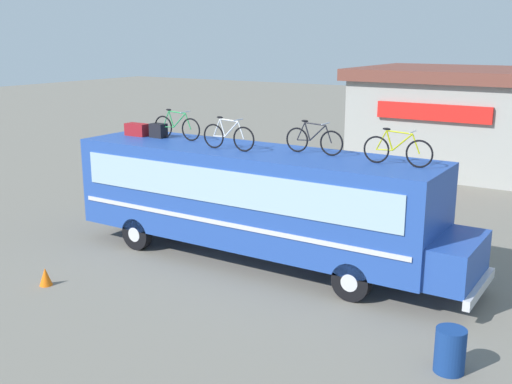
{
  "coord_description": "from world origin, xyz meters",
  "views": [
    {
      "loc": [
        9.03,
        -13.9,
        6.1
      ],
      "look_at": [
        0.18,
        0.0,
        1.96
      ],
      "focal_mm": 43.57,
      "sensor_mm": 36.0,
      "label": 1
    }
  ],
  "objects_px": {
    "rooftop_bicycle_3": "(314,140)",
    "trash_bin": "(450,350)",
    "traffic_cone": "(45,277)",
    "luggage_bag_1": "(137,130)",
    "luggage_bag_2": "(158,131)",
    "rooftop_bicycle_2": "(228,136)",
    "bus": "(256,197)",
    "rooftop_bicycle_4": "(397,150)",
    "rooftop_bicycle_1": "(177,127)"
  },
  "relations": [
    {
      "from": "bus",
      "to": "luggage_bag_2",
      "type": "distance_m",
      "value": 3.97
    },
    {
      "from": "luggage_bag_1",
      "to": "rooftop_bicycle_4",
      "type": "xyz_separation_m",
      "value": [
        8.35,
        -0.06,
        0.18
      ]
    },
    {
      "from": "rooftop_bicycle_3",
      "to": "traffic_cone",
      "type": "height_order",
      "value": "rooftop_bicycle_3"
    },
    {
      "from": "bus",
      "to": "trash_bin",
      "type": "height_order",
      "value": "bus"
    },
    {
      "from": "luggage_bag_2",
      "to": "rooftop_bicycle_1",
      "type": "height_order",
      "value": "rooftop_bicycle_1"
    },
    {
      "from": "rooftop_bicycle_4",
      "to": "trash_bin",
      "type": "xyz_separation_m",
      "value": [
        2.37,
        -3.23,
        -3.06
      ]
    },
    {
      "from": "luggage_bag_2",
      "to": "trash_bin",
      "type": "relative_size",
      "value": 0.55
    },
    {
      "from": "rooftop_bicycle_3",
      "to": "trash_bin",
      "type": "distance_m",
      "value": 6.61
    },
    {
      "from": "luggage_bag_1",
      "to": "luggage_bag_2",
      "type": "bearing_deg",
      "value": 6.05
    },
    {
      "from": "luggage_bag_1",
      "to": "rooftop_bicycle_1",
      "type": "xyz_separation_m",
      "value": [
        1.49,
        0.1,
        0.19
      ]
    },
    {
      "from": "rooftop_bicycle_2",
      "to": "luggage_bag_2",
      "type": "bearing_deg",
      "value": 168.68
    },
    {
      "from": "trash_bin",
      "to": "traffic_cone",
      "type": "relative_size",
      "value": 1.86
    },
    {
      "from": "luggage_bag_1",
      "to": "bus",
      "type": "bearing_deg",
      "value": -2.05
    },
    {
      "from": "rooftop_bicycle_2",
      "to": "bus",
      "type": "bearing_deg",
      "value": 28.49
    },
    {
      "from": "rooftop_bicycle_1",
      "to": "bus",
      "type": "bearing_deg",
      "value": -5.08
    },
    {
      "from": "luggage_bag_1",
      "to": "rooftop_bicycle_1",
      "type": "bearing_deg",
      "value": 3.97
    },
    {
      "from": "luggage_bag_2",
      "to": "traffic_cone",
      "type": "bearing_deg",
      "value": -87.68
    },
    {
      "from": "rooftop_bicycle_2",
      "to": "rooftop_bicycle_4",
      "type": "distance_m",
      "value": 4.58
    },
    {
      "from": "rooftop_bicycle_4",
      "to": "trash_bin",
      "type": "height_order",
      "value": "rooftop_bicycle_4"
    },
    {
      "from": "bus",
      "to": "rooftop_bicycle_1",
      "type": "distance_m",
      "value": 3.42
    },
    {
      "from": "trash_bin",
      "to": "rooftop_bicycle_3",
      "type": "bearing_deg",
      "value": 143.56
    },
    {
      "from": "luggage_bag_1",
      "to": "rooftop_bicycle_4",
      "type": "distance_m",
      "value": 8.35
    },
    {
      "from": "bus",
      "to": "traffic_cone",
      "type": "bearing_deg",
      "value": -128.18
    },
    {
      "from": "rooftop_bicycle_1",
      "to": "trash_bin",
      "type": "distance_m",
      "value": 10.3
    },
    {
      "from": "rooftop_bicycle_1",
      "to": "rooftop_bicycle_4",
      "type": "relative_size",
      "value": 1.0
    },
    {
      "from": "rooftop_bicycle_3",
      "to": "rooftop_bicycle_4",
      "type": "bearing_deg",
      "value": -6.24
    },
    {
      "from": "rooftop_bicycle_3",
      "to": "rooftop_bicycle_4",
      "type": "height_order",
      "value": "rooftop_bicycle_4"
    },
    {
      "from": "traffic_cone",
      "to": "luggage_bag_1",
      "type": "bearing_deg",
      "value": 102.04
    },
    {
      "from": "rooftop_bicycle_4",
      "to": "rooftop_bicycle_3",
      "type": "bearing_deg",
      "value": 173.76
    },
    {
      "from": "trash_bin",
      "to": "rooftop_bicycle_2",
      "type": "bearing_deg",
      "value": 158.19
    },
    {
      "from": "luggage_bag_1",
      "to": "rooftop_bicycle_1",
      "type": "relative_size",
      "value": 0.43
    },
    {
      "from": "rooftop_bicycle_1",
      "to": "rooftop_bicycle_4",
      "type": "bearing_deg",
      "value": -1.4
    },
    {
      "from": "rooftop_bicycle_1",
      "to": "rooftop_bicycle_4",
      "type": "xyz_separation_m",
      "value": [
        6.85,
        -0.17,
        -0.01
      ]
    },
    {
      "from": "bus",
      "to": "trash_bin",
      "type": "distance_m",
      "value": 7.14
    },
    {
      "from": "luggage_bag_2",
      "to": "rooftop_bicycle_2",
      "type": "xyz_separation_m",
      "value": [
        3.0,
        -0.6,
        0.16
      ]
    },
    {
      "from": "luggage_bag_2",
      "to": "rooftop_bicycle_3",
      "type": "distance_m",
      "value": 5.22
    },
    {
      "from": "trash_bin",
      "to": "rooftop_bicycle_1",
      "type": "bearing_deg",
      "value": 159.81
    },
    {
      "from": "bus",
      "to": "rooftop_bicycle_1",
      "type": "xyz_separation_m",
      "value": [
        -2.96,
        0.26,
        1.68
      ]
    },
    {
      "from": "rooftop_bicycle_1",
      "to": "rooftop_bicycle_4",
      "type": "distance_m",
      "value": 6.86
    },
    {
      "from": "rooftop_bicycle_3",
      "to": "trash_bin",
      "type": "xyz_separation_m",
      "value": [
        4.72,
        -3.48,
        -3.06
      ]
    },
    {
      "from": "traffic_cone",
      "to": "bus",
      "type": "bearing_deg",
      "value": 51.82
    },
    {
      "from": "rooftop_bicycle_2",
      "to": "traffic_cone",
      "type": "distance_m",
      "value": 5.92
    },
    {
      "from": "luggage_bag_2",
      "to": "rooftop_bicycle_3",
      "type": "height_order",
      "value": "rooftop_bicycle_3"
    },
    {
      "from": "luggage_bag_1",
      "to": "rooftop_bicycle_3",
      "type": "distance_m",
      "value": 6.01
    },
    {
      "from": "rooftop_bicycle_1",
      "to": "rooftop_bicycle_3",
      "type": "xyz_separation_m",
      "value": [
        4.51,
        0.09,
        -0.01
      ]
    },
    {
      "from": "rooftop_bicycle_3",
      "to": "trash_bin",
      "type": "relative_size",
      "value": 1.93
    },
    {
      "from": "rooftop_bicycle_1",
      "to": "trash_bin",
      "type": "relative_size",
      "value": 2.0
    },
    {
      "from": "bus",
      "to": "trash_bin",
      "type": "bearing_deg",
      "value": -26.54
    },
    {
      "from": "traffic_cone",
      "to": "rooftop_bicycle_2",
      "type": "bearing_deg",
      "value": 55.27
    },
    {
      "from": "luggage_bag_2",
      "to": "rooftop_bicycle_1",
      "type": "bearing_deg",
      "value": 1.63
    }
  ]
}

